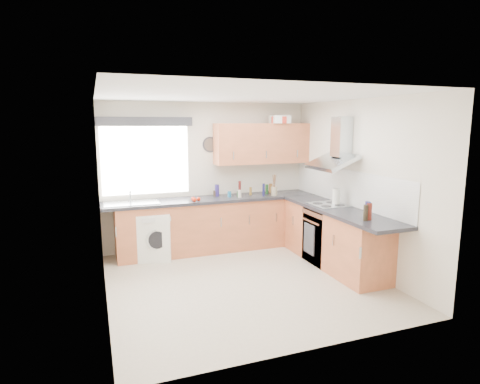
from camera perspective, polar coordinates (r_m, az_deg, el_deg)
name	(u,v)px	position (r m, az deg, el deg)	size (l,w,h in m)	color
ground_plane	(244,281)	(5.65, 0.61, -12.60)	(3.60, 3.60, 0.00)	beige
ceiling	(245,95)	(5.24, 0.67, 13.58)	(3.60, 3.60, 0.02)	white
wall_back	(208,176)	(7.00, -4.62, 2.32)	(3.60, 0.02, 2.50)	silver
wall_front	(315,223)	(3.72, 10.60, -4.41)	(3.60, 0.02, 2.50)	silver
wall_left	(101,201)	(4.97, -19.15, -1.22)	(0.02, 3.60, 2.50)	silver
wall_right	(358,185)	(6.17, 16.45, 0.96)	(0.02, 3.60, 2.50)	silver
window	(146,160)	(6.75, -13.26, 4.39)	(1.40, 0.02, 1.10)	white
window_blind	(145,121)	(6.64, -13.38, 9.74)	(1.50, 0.18, 0.14)	#2D2E33
splashback	(345,187)	(6.42, 14.76, 0.73)	(0.01, 3.00, 0.54)	white
base_cab_back	(207,226)	(6.85, -4.67, -4.82)	(3.00, 0.58, 0.86)	#AD5B37
base_cab_corner	(292,218)	(7.42, 7.36, -3.75)	(0.60, 0.60, 0.86)	#AD5B37
base_cab_right	(333,238)	(6.30, 13.15, -6.36)	(0.58, 2.10, 0.86)	#AD5B37
worktop_back	(213,199)	(6.77, -3.89, -1.05)	(3.60, 0.62, 0.05)	black
worktop_right	(340,211)	(6.07, 14.01, -2.59)	(0.62, 2.42, 0.05)	black
sink	(131,201)	(6.52, -15.18, -1.20)	(0.84, 0.46, 0.10)	#B1BCC5
oven	(327,236)	(6.42, 12.33, -6.08)	(0.56, 0.58, 0.85)	black
hob_plate	(329,205)	(6.30, 12.49, -1.77)	(0.52, 0.52, 0.01)	#B1BCC5
extractor_hood	(336,149)	(6.25, 13.56, 5.99)	(0.52, 0.78, 0.66)	#B1BCC5
upper_cabinets	(262,144)	(7.10, 3.16, 6.90)	(1.70, 0.35, 0.70)	#AD5B37
washing_machine	(155,236)	(6.59, -12.01, -6.10)	(0.51, 0.49, 0.75)	white
wall_clock	(210,145)	(6.95, -4.23, 6.74)	(0.27, 0.27, 0.04)	#2D2E33
casserole	(280,119)	(7.12, 5.68, 10.23)	(0.32, 0.23, 0.13)	white
storage_box	(278,120)	(7.11, 5.49, 10.17)	(0.26, 0.21, 0.12)	red
utensil_pot	(274,191)	(6.99, 4.87, 0.11)	(0.11, 0.11, 0.15)	gray
kitchen_roll	(336,197)	(6.34, 13.51, -0.67)	(0.11, 0.11, 0.25)	white
tomato_cluster	(195,199)	(6.50, -6.36, -1.02)	(0.14, 0.14, 0.07)	red
jar_0	(271,188)	(7.30, 4.38, 0.57)	(0.07, 0.07, 0.16)	brown
jar_1	(217,190)	(6.90, -3.29, 0.23)	(0.07, 0.07, 0.20)	navy
jar_2	(240,188)	(6.98, -0.05, 0.55)	(0.05, 0.05, 0.25)	#4F1210
jar_3	(267,189)	(7.13, 3.84, 0.40)	(0.05, 0.05, 0.17)	#153D16
jar_4	(251,191)	(7.01, 1.51, 0.12)	(0.04, 0.04, 0.14)	brown
jar_5	(240,194)	(6.77, -0.04, -0.27)	(0.06, 0.06, 0.13)	beige
jar_6	(238,194)	(6.85, -0.24, -0.30)	(0.05, 0.05, 0.09)	#18441F
jar_7	(264,190)	(6.92, 3.38, 0.31)	(0.04, 0.04, 0.22)	#131442
jar_8	(215,193)	(6.91, -3.57, -0.20)	(0.06, 0.06, 0.10)	#32261C
jar_9	(229,194)	(6.83, -1.52, -0.30)	(0.06, 0.06, 0.10)	#1C6188
bottle_0	(366,213)	(5.40, 17.43, -2.84)	(0.06, 0.06, 0.21)	black
bottle_1	(369,211)	(5.46, 17.90, -2.65)	(0.07, 0.07, 0.22)	maroon
bottle_2	(367,210)	(5.55, 17.63, -2.42)	(0.06, 0.06, 0.23)	navy
bottle_3	(368,211)	(5.47, 17.80, -2.56)	(0.05, 0.05, 0.23)	navy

